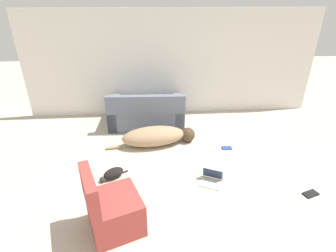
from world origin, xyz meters
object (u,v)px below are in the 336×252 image
object	(u,v)px
cat	(113,174)
laptop_open	(212,178)
couch	(147,114)
book_black	(311,194)
dog	(157,136)
book_blue	(227,148)
side_chair	(112,210)

from	to	relation	value
cat	laptop_open	bearing A→B (deg)	138.09
cat	laptop_open	world-z (taller)	laptop_open
couch	laptop_open	xyz separation A→B (m)	(1.01, -2.13, -0.20)
book_black	dog	bearing A→B (deg)	143.66
couch	dog	bearing A→B (deg)	103.96
dog	cat	size ratio (longest dim) A/B	3.94
dog	laptop_open	distance (m)	1.48
cat	dog	bearing A→B (deg)	-160.62
laptop_open	book_black	world-z (taller)	laptop_open
couch	book_blue	distance (m)	1.95
cat	book_black	xyz separation A→B (m)	(2.98, -0.63, -0.07)
dog	cat	xyz separation A→B (m)	(-0.75, -1.01, -0.11)
book_blue	book_black	distance (m)	1.64
dog	book_blue	size ratio (longest dim) A/B	9.46
book_black	side_chair	world-z (taller)	side_chair
book_black	laptop_open	bearing A→B (deg)	163.59
book_blue	laptop_open	bearing A→B (deg)	-118.37
cat	laptop_open	size ratio (longest dim) A/B	1.06
book_blue	side_chair	xyz separation A→B (m)	(-1.97, -1.78, 0.29)
dog	laptop_open	world-z (taller)	dog
dog	book_black	distance (m)	2.78
couch	cat	size ratio (longest dim) A/B	3.72
book_black	side_chair	distance (m)	2.91
book_blue	cat	bearing A→B (deg)	-160.46
dog	book_black	bearing A→B (deg)	-44.13
couch	side_chair	distance (m)	2.98
laptop_open	book_blue	world-z (taller)	laptop_open
book_black	side_chair	bearing A→B (deg)	-172.02
book_blue	book_black	xyz separation A→B (m)	(0.89, -1.38, 0.00)
dog	book_black	xyz separation A→B (m)	(2.23, -1.64, -0.17)
couch	book_blue	world-z (taller)	couch
cat	book_blue	xyz separation A→B (m)	(2.10, 0.74, -0.07)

